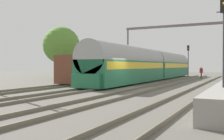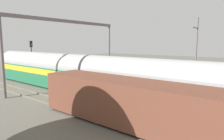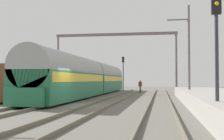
{
  "view_description": "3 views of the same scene",
  "coord_description": "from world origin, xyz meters",
  "px_view_note": "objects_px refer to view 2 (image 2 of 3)",
  "views": [
    {
      "loc": [
        8.81,
        -20.15,
        1.87
      ],
      "look_at": [
        -1.94,
        1.39,
        1.48
      ],
      "focal_mm": 42.81,
      "sensor_mm": 36.0,
      "label": 1
    },
    {
      "loc": [
        -16.09,
        -0.46,
        5.22
      ],
      "look_at": [
        1.5,
        13.3,
        2.12
      ],
      "focal_mm": 32.24,
      "sensor_mm": 36.0,
      "label": 2
    },
    {
      "loc": [
        5.88,
        -18.98,
        1.7
      ],
      "look_at": [
        -0.97,
        22.11,
        3.13
      ],
      "focal_mm": 47.05,
      "sensor_mm": 36.0,
      "label": 3
    }
  ],
  "objects_px": {
    "passenger_train": "(90,75)",
    "freight_car": "(129,102)",
    "person_crossing": "(82,72)",
    "catenary_gantry": "(68,37)",
    "railway_signal_far": "(32,54)"
  },
  "relations": [
    {
      "from": "passenger_train",
      "to": "freight_car",
      "type": "xyz_separation_m",
      "value": [
        -3.88,
        -7.16,
        -0.5
      ]
    },
    {
      "from": "person_crossing",
      "to": "catenary_gantry",
      "type": "distance_m",
      "value": 5.92
    },
    {
      "from": "passenger_train",
      "to": "catenary_gantry",
      "type": "distance_m",
      "value": 6.95
    },
    {
      "from": "passenger_train",
      "to": "catenary_gantry",
      "type": "bearing_deg",
      "value": 70.28
    },
    {
      "from": "passenger_train",
      "to": "railway_signal_far",
      "type": "xyz_separation_m",
      "value": [
        1.92,
        13.83,
        1.46
      ]
    },
    {
      "from": "freight_car",
      "to": "person_crossing",
      "type": "relative_size",
      "value": 7.51
    },
    {
      "from": "freight_car",
      "to": "catenary_gantry",
      "type": "distance_m",
      "value": 14.53
    },
    {
      "from": "catenary_gantry",
      "to": "passenger_train",
      "type": "bearing_deg",
      "value": -109.72
    },
    {
      "from": "freight_car",
      "to": "person_crossing",
      "type": "bearing_deg",
      "value": 56.83
    },
    {
      "from": "freight_car",
      "to": "catenary_gantry",
      "type": "relative_size",
      "value": 0.81
    },
    {
      "from": "passenger_train",
      "to": "person_crossing",
      "type": "xyz_separation_m",
      "value": [
        5.12,
        6.61,
        -0.94
      ]
    },
    {
      "from": "freight_car",
      "to": "railway_signal_far",
      "type": "height_order",
      "value": "railway_signal_far"
    },
    {
      "from": "railway_signal_far",
      "to": "catenary_gantry",
      "type": "height_order",
      "value": "catenary_gantry"
    },
    {
      "from": "freight_car",
      "to": "railway_signal_far",
      "type": "bearing_deg",
      "value": 74.56
    },
    {
      "from": "passenger_train",
      "to": "railway_signal_far",
      "type": "bearing_deg",
      "value": 82.1
    }
  ]
}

